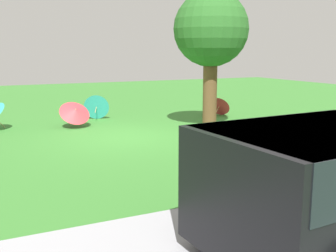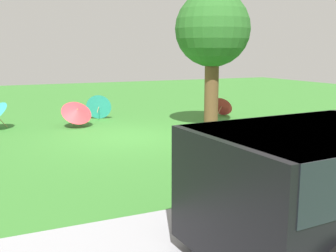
# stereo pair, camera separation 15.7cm
# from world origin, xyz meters

# --- Properties ---
(ground) EXTENTS (40.00, 40.00, 0.00)m
(ground) POSITION_xyz_m (0.00, 0.00, 0.00)
(ground) COLOR #387A2D
(park_bench) EXTENTS (1.61, 0.51, 0.90)m
(park_bench) POSITION_xyz_m (-3.07, 4.11, 0.47)
(park_bench) COLOR navy
(park_bench) RESTS_ON ground
(shade_tree) EXTENTS (2.25, 2.25, 4.16)m
(shade_tree) POSITION_xyz_m (-2.66, -0.02, 2.96)
(shade_tree) COLOR brown
(shade_tree) RESTS_ON ground
(parasol_yellow_1) EXTENTS (0.70, 0.72, 0.72)m
(parasol_yellow_1) POSITION_xyz_m (-1.88, 2.28, 0.48)
(parasol_yellow_1) COLOR tan
(parasol_yellow_1) RESTS_ON ground
(parasol_blue_1) EXTENTS (0.96, 0.87, 0.86)m
(parasol_blue_1) POSITION_xyz_m (-2.13, 3.23, 0.51)
(parasol_blue_1) COLOR tan
(parasol_blue_1) RESTS_ON ground
(parasol_red_2) EXTENTS (1.06, 0.96, 0.91)m
(parasol_red_2) POSITION_xyz_m (1.04, -2.01, 0.52)
(parasol_red_2) COLOR tan
(parasol_red_2) RESTS_ON ground
(parasol_teal_1) EXTENTS (0.96, 0.91, 0.90)m
(parasol_teal_1) POSITION_xyz_m (-0.04, -3.39, 0.45)
(parasol_teal_1) COLOR tan
(parasol_teal_1) RESTS_ON ground
(parasol_red_3) EXTENTS (0.96, 1.00, 0.77)m
(parasol_red_3) POSITION_xyz_m (-4.43, -2.19, 0.39)
(parasol_red_3) COLOR tan
(parasol_red_3) RESTS_ON ground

